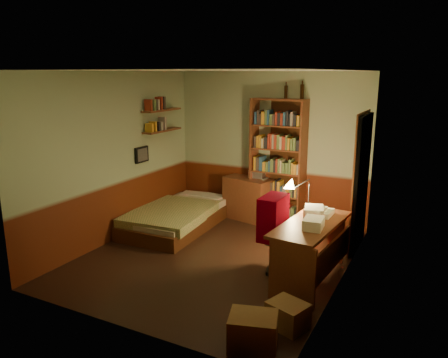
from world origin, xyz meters
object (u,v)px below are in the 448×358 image
at_px(desk, 310,251).
at_px(cardboard_box_a, 253,332).
at_px(dresser, 248,199).
at_px(cardboard_box_b, 288,315).
at_px(bookshelf, 278,162).
at_px(mini_stereo, 257,173).
at_px(office_chair, 287,243).
at_px(bed, 178,209).
at_px(desk_lamp, 309,188).

xyz_separation_m(desk, cardboard_box_a, (-0.06, -1.64, -0.21)).
xyz_separation_m(dresser, cardboard_box_b, (1.79, -2.98, -0.24)).
bearing_deg(desk, bookshelf, 126.44).
distance_m(mini_stereo, desk, 2.54).
distance_m(cardboard_box_a, cardboard_box_b, 0.53).
relative_size(office_chair, cardboard_box_a, 1.89).
bearing_deg(cardboard_box_b, dresser, 121.06).
xyz_separation_m(bed, desk_lamp, (2.36, -0.32, 0.74)).
xyz_separation_m(bookshelf, desk, (1.17, -1.92, -0.70)).
relative_size(mini_stereo, desk, 0.18).
bearing_deg(bed, office_chair, -23.68).
bearing_deg(desk, cardboard_box_b, -79.06).
xyz_separation_m(mini_stereo, cardboard_box_b, (1.68, -3.10, -0.69)).
bearing_deg(cardboard_box_b, cardboard_box_a, -109.79).
bearing_deg(bookshelf, dresser, -163.12).
bearing_deg(desk_lamp, cardboard_box_b, -76.02).
distance_m(dresser, bookshelf, 0.87).
relative_size(mini_stereo, cardboard_box_a, 0.57).
xyz_separation_m(bed, desk, (2.57, -0.90, 0.07)).
xyz_separation_m(bed, bookshelf, (1.40, 1.01, 0.77)).
relative_size(bookshelf, desk, 1.51).
height_order(desk_lamp, cardboard_box_b, desk_lamp).
bearing_deg(mini_stereo, desk, -55.88).
relative_size(bookshelf, cardboard_box_a, 4.74).
height_order(bed, mini_stereo, mini_stereo).
distance_m(bookshelf, cardboard_box_b, 3.45).
bearing_deg(desk_lamp, bed, 175.45).
xyz_separation_m(desk, desk_lamp, (-0.21, 0.58, 0.67)).
relative_size(desk, cardboard_box_a, 3.13).
distance_m(bed, mini_stereo, 1.55).
bearing_deg(desk, bed, 165.78).
height_order(desk_lamp, cardboard_box_a, desk_lamp).
bearing_deg(office_chair, desk_lamp, 80.96).
distance_m(bookshelf, cardboard_box_a, 3.83).
distance_m(desk, cardboard_box_b, 1.18).
bearing_deg(bed, desk_lamp, -10.03).
height_order(bookshelf, cardboard_box_b, bookshelf).
bearing_deg(desk_lamp, cardboard_box_a, -82.89).
relative_size(desk_lamp, cardboard_box_a, 1.27).
bearing_deg(bookshelf, desk_lamp, -47.03).
bearing_deg(desk, dresser, 137.60).
relative_size(mini_stereo, cardboard_box_b, 0.68).
height_order(bookshelf, office_chair, bookshelf).
bearing_deg(mini_stereo, dresser, -137.07).
xyz_separation_m(mini_stereo, desk, (1.56, -1.96, -0.44)).
distance_m(bed, cardboard_box_a, 3.57).
xyz_separation_m(mini_stereo, cardboard_box_a, (1.50, -3.60, -0.65)).
height_order(bed, dresser, dresser).
height_order(mini_stereo, cardboard_box_b, mini_stereo).
relative_size(desk_lamp, office_chair, 0.67).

